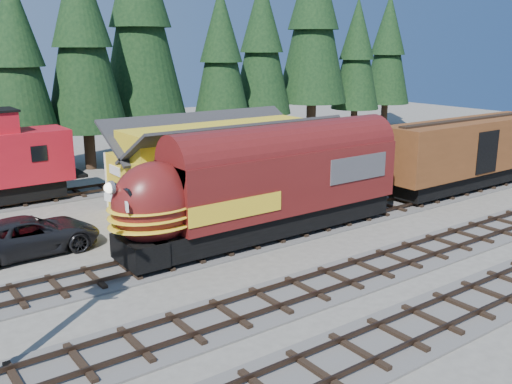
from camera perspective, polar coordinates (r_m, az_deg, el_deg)
ground at (r=26.69m, az=9.08°, el=-6.19°), size 120.00×120.00×0.00m
track_siding at (r=36.41m, az=15.76°, el=-0.84°), size 68.00×3.20×0.33m
track_main_south at (r=33.24m, az=23.88°, el=-3.01°), size 68.00×3.20×0.33m
track_spur at (r=37.46m, az=-22.81°, el=-1.02°), size 32.00×3.20×0.33m
depot at (r=33.79m, az=-3.43°, el=3.58°), size 12.80×7.00×5.30m
conifer_backdrop at (r=48.66m, az=-6.37°, el=15.31°), size 80.43×24.03×17.31m
locomotive at (r=27.50m, az=0.27°, el=0.10°), size 15.73×3.13×4.28m
boxcar at (r=39.66m, az=20.29°, el=3.82°), size 13.77×2.95×4.33m
pickup_truck_a at (r=28.19m, az=-21.69°, el=-4.06°), size 6.33×3.03×1.74m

